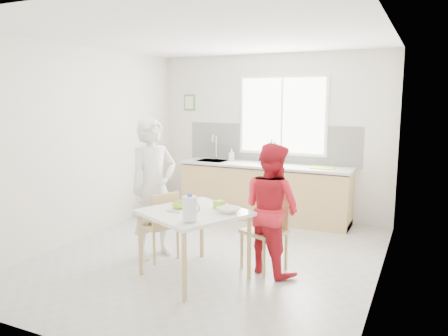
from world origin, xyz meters
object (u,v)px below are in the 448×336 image
object	(u,v)px
chair_left	(161,222)
chair_far	(268,226)
wine_bottle_b	(275,155)
bowl_green	(180,206)
bowl_white	(229,210)
person_white	(154,188)
person_red	(272,208)
wine_bottle_a	(272,154)
milk_jug	(190,208)
dining_table	(194,218)

from	to	relation	value
chair_left	chair_far	size ratio (longest dim) A/B	0.93
wine_bottle_b	chair_left	bearing A→B (deg)	-105.88
bowl_green	bowl_white	bearing A→B (deg)	6.34
person_white	person_red	xyz separation A→B (m)	(1.49, 0.16, -0.13)
wine_bottle_a	wine_bottle_b	world-z (taller)	wine_bottle_a
person_white	milk_jug	size ratio (longest dim) A/B	6.60
chair_far	person_red	world-z (taller)	person_red
dining_table	bowl_green	distance (m)	0.23
wine_bottle_a	wine_bottle_b	xyz separation A→B (m)	(0.08, -0.08, -0.01)
chair_left	person_white	size ratio (longest dim) A/B	0.49
chair_left	bowl_green	bearing A→B (deg)	84.11
person_red	wine_bottle_b	bearing A→B (deg)	-47.41
dining_table	milk_jug	bearing A→B (deg)	-65.31
dining_table	chair_far	size ratio (longest dim) A/B	1.41
chair_far	bowl_white	bearing A→B (deg)	-95.01
chair_far	person_red	distance (m)	0.26
chair_far	bowl_green	size ratio (longest dim) A/B	4.99
bowl_white	wine_bottle_b	xyz separation A→B (m)	(-0.34, 2.52, 0.28)
bowl_green	wine_bottle_a	size ratio (longest dim) A/B	0.58
dining_table	person_white	size ratio (longest dim) A/B	0.75
person_white	bowl_white	distance (m)	1.17
bowl_green	wine_bottle_a	bearing A→B (deg)	86.56
chair_left	bowl_white	distance (m)	1.06
person_white	wine_bottle_a	size ratio (longest dim) A/B	5.47
bowl_green	chair_far	bearing A→B (deg)	33.08
person_red	bowl_green	bearing A→B (deg)	51.59
person_white	wine_bottle_a	xyz separation A→B (m)	(0.72, 2.35, 0.20)
chair_left	wine_bottle_a	world-z (taller)	wine_bottle_a
bowl_green	person_white	bearing A→B (deg)	150.92
chair_left	wine_bottle_b	bearing A→B (deg)	-171.26
dining_table	chair_far	world-z (taller)	chair_far
person_white	milk_jug	distance (m)	1.20
person_red	wine_bottle_b	world-z (taller)	person_red
person_white	person_red	distance (m)	1.50
chair_far	person_white	distance (m)	1.49
bowl_green	wine_bottle_b	xyz separation A→B (m)	(0.24, 2.58, 0.28)
dining_table	chair_left	size ratio (longest dim) A/B	1.52
bowl_white	wine_bottle_b	world-z (taller)	wine_bottle_b
chair_far	person_white	size ratio (longest dim) A/B	0.53
milk_jug	wine_bottle_a	bearing A→B (deg)	118.71
dining_table	milk_jug	distance (m)	0.48
person_red	bowl_white	size ratio (longest dim) A/B	6.47
person_red	milk_jug	world-z (taller)	person_red
chair_left	bowl_white	size ratio (longest dim) A/B	3.70
person_red	wine_bottle_b	xyz separation A→B (m)	(-0.68, 2.11, 0.32)
bowl_white	wine_bottle_a	world-z (taller)	wine_bottle_a
bowl_white	wine_bottle_a	xyz separation A→B (m)	(-0.42, 2.60, 0.29)
chair_left	bowl_white	bearing A→B (deg)	104.24
dining_table	bowl_green	bearing A→B (deg)	169.41
milk_jug	wine_bottle_a	xyz separation A→B (m)	(-0.22, 3.09, 0.18)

